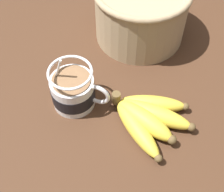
# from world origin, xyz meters

# --- Properties ---
(table) EXTENTS (1.27, 1.27, 0.04)m
(table) POSITION_xyz_m (0.00, 0.00, 0.02)
(table) COLOR #422819
(table) RESTS_ON ground
(coffee_mug) EXTENTS (0.15, 0.10, 0.14)m
(coffee_mug) POSITION_xyz_m (-0.09, 0.03, 0.08)
(coffee_mug) COLOR silver
(coffee_mug) RESTS_ON table
(banana_bunch) EXTENTS (0.19, 0.18, 0.04)m
(banana_bunch) POSITION_xyz_m (0.09, 0.03, 0.06)
(banana_bunch) COLOR brown
(banana_bunch) RESTS_ON table
(woven_basket) EXTENTS (0.25, 0.25, 0.15)m
(woven_basket) POSITION_xyz_m (-0.01, 0.30, 0.12)
(woven_basket) COLOR tan
(woven_basket) RESTS_ON table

